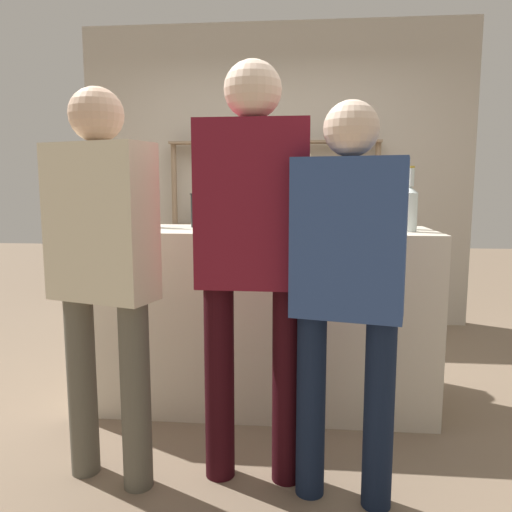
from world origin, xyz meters
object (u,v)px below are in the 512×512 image
Objects in this scene: counter_bottle_4 at (311,205)px; server_behind_counter at (280,219)px; customer_center at (253,242)px; counter_bottle_0 at (151,203)px; customer_left at (103,259)px; counter_bottle_5 at (241,208)px; counter_bottle_2 at (408,209)px; wine_glass at (130,208)px; counter_bottle_3 at (410,207)px; customer_right at (348,275)px; ice_bucket at (206,210)px; counter_bottle_1 at (270,211)px.

server_behind_counter is at bearing 102.36° from counter_bottle_4.
counter_bottle_4 is 0.20× the size of customer_center.
customer_left is (0.07, -0.94, -0.20)m from counter_bottle_0.
counter_bottle_0 is 0.20× the size of server_behind_counter.
counter_bottle_2 is at bearing 0.55° from counter_bottle_5.
wine_glass is 1.31m from server_behind_counter.
customer_left reaches higher than counter_bottle_3.
ice_bucket is at bearing 49.12° from customer_right.
counter_bottle_0 reaches higher than counter_bottle_1.
ice_bucket is 0.12× the size of server_behind_counter.
customer_center is at bearing 84.95° from customer_right.
ice_bucket is at bearing -11.52° from server_behind_counter.
ice_bucket is at bearing 167.46° from counter_bottle_5.
counter_bottle_1 is at bearing -35.22° from ice_bucket.
customer_center reaches higher than counter_bottle_3.
customer_left is (-0.68, -1.72, -0.06)m from server_behind_counter.
counter_bottle_3 is at bearing 6.66° from counter_bottle_1.
counter_bottle_4 is (0.96, -0.18, -0.00)m from counter_bottle_0.
counter_bottle_2 is at bearing -39.77° from customer_left.
counter_bottle_3 reaches higher than ice_bucket.
counter_bottle_4 is at bearing -176.67° from counter_bottle_3.
counter_bottle_5 is 0.23m from ice_bucket.
counter_bottle_4 is 2.24× the size of wine_glass.
counter_bottle_4 is 1.79× the size of ice_bucket.
wine_glass is at bearing -175.65° from counter_bottle_4.
server_behind_counter is (-0.21, 0.97, -0.14)m from counter_bottle_4.
counter_bottle_4 is at bearing -10.77° from counter_bottle_0.
wine_glass is (-0.04, -0.26, -0.02)m from counter_bottle_0.
counter_bottle_2 is at bearing -10.56° from customer_right.
counter_bottle_5 is at bearing -12.54° from ice_bucket.
counter_bottle_5 is 1.07m from customer_left.
customer_left reaches higher than counter_bottle_5.
counter_bottle_2 is 1.21m from customer_center.
counter_bottle_3 is at bearing -13.24° from customer_right.
counter_bottle_5 is 0.65m from wine_glass.
counter_bottle_1 is 0.96× the size of counter_bottle_5.
customer_center is 1.06× the size of customer_left.
counter_bottle_5 reaches higher than wine_glass.
counter_bottle_0 is at bearing 169.23° from counter_bottle_4.
counter_bottle_1 is 0.31m from counter_bottle_5.
counter_bottle_2 and counter_bottle_5 have the same top height.
counter_bottle_0 is at bearing -25.13° from server_behind_counter.
counter_bottle_4 is 0.22× the size of customer_left.
customer_left is (-0.89, -0.76, -0.20)m from counter_bottle_4.
counter_bottle_3 is (-0.02, -0.16, 0.02)m from counter_bottle_2.
counter_bottle_2 reaches higher than ice_bucket.
wine_glass is at bearing 51.89° from customer_center.
counter_bottle_2 is at bearing 9.80° from wine_glass.
wine_glass is 0.80× the size of ice_bucket.
counter_bottle_3 is 0.97× the size of counter_bottle_4.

